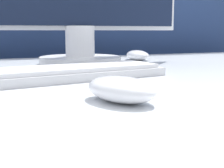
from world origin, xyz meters
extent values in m
cube|color=navy|center=(0.00, 0.61, 0.59)|extent=(5.00, 0.03, 1.17)
ellipsoid|color=white|center=(-0.07, -0.24, 0.76)|extent=(0.10, 0.12, 0.03)
cube|color=silver|center=(-0.12, -0.04, 0.76)|extent=(0.47, 0.18, 0.02)
cube|color=silver|center=(-0.12, -0.04, 0.77)|extent=(0.44, 0.16, 0.01)
cylinder|color=white|center=(0.01, 0.23, 0.76)|extent=(0.22, 0.22, 0.02)
cylinder|color=white|center=(0.01, 0.23, 0.81)|extent=(0.08, 0.08, 0.08)
ellipsoid|color=white|center=(0.21, 0.27, 0.76)|extent=(0.06, 0.11, 0.03)
camera|label=1|loc=(-0.22, -0.61, 0.84)|focal=50.00mm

